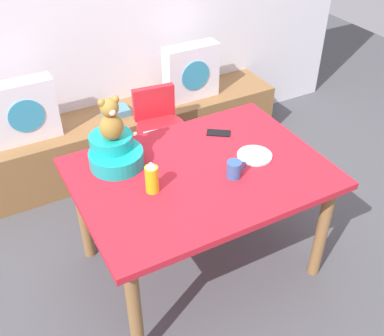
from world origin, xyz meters
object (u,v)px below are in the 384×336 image
(dining_table, at_px, (200,184))
(ketchup_bottle, at_px, (152,177))
(dinner_plate_near, at_px, (255,155))
(coffee_mug, at_px, (234,169))
(book_stack, at_px, (116,112))
(cell_phone, at_px, (218,133))
(infant_seat_teal, at_px, (115,152))
(pillow_floral_left, at_px, (24,111))
(teddy_bear, at_px, (111,120))
(pillow_floral_right, at_px, (191,72))
(highchair, at_px, (160,129))

(dining_table, bearing_deg, ketchup_bottle, -173.69)
(ketchup_bottle, relative_size, dinner_plate_near, 0.92)
(dining_table, relative_size, coffee_mug, 11.34)
(book_stack, distance_m, cell_phone, 1.06)
(infant_seat_teal, bearing_deg, cell_phone, -1.09)
(book_stack, xyz_separation_m, dinner_plate_near, (0.38, -1.28, 0.26))
(pillow_floral_left, bearing_deg, ketchup_bottle, -72.61)
(infant_seat_teal, relative_size, ketchup_bottle, 1.78)
(book_stack, bearing_deg, pillow_floral_left, -178.16)
(infant_seat_teal, relative_size, teddy_bear, 1.32)
(dining_table, xyz_separation_m, coffee_mug, (0.13, -0.13, 0.14))
(book_stack, relative_size, cell_phone, 1.39)
(book_stack, xyz_separation_m, cell_phone, (0.32, -0.97, 0.26))
(teddy_bear, bearing_deg, book_stack, 70.61)
(pillow_floral_left, xyz_separation_m, ketchup_bottle, (0.39, -1.26, 0.15))
(pillow_floral_right, relative_size, highchair, 0.56)
(pillow_floral_left, relative_size, infant_seat_teal, 1.33)
(dinner_plate_near, bearing_deg, cell_phone, 100.50)
(book_stack, xyz_separation_m, ketchup_bottle, (-0.26, -1.28, 0.34))
(pillow_floral_left, bearing_deg, coffee_mug, -58.55)
(pillow_floral_right, height_order, book_stack, pillow_floral_right)
(infant_seat_teal, xyz_separation_m, dinner_plate_near, (0.72, -0.32, -0.07))
(pillow_floral_right, distance_m, dining_table, 1.36)
(pillow_floral_left, distance_m, cell_phone, 1.36)
(book_stack, distance_m, dinner_plate_near, 1.36)
(pillow_floral_left, relative_size, ketchup_bottle, 2.38)
(infant_seat_teal, height_order, teddy_bear, teddy_bear)
(dining_table, bearing_deg, coffee_mug, -44.91)
(book_stack, xyz_separation_m, infant_seat_teal, (-0.34, -0.96, 0.32))
(infant_seat_teal, height_order, cell_phone, infant_seat_teal)
(coffee_mug, bearing_deg, pillow_floral_right, 70.93)
(infant_seat_teal, distance_m, teddy_bear, 0.21)
(pillow_floral_right, relative_size, infant_seat_teal, 1.33)
(ketchup_bottle, bearing_deg, dinner_plate_near, 0.26)
(teddy_bear, relative_size, coffee_mug, 2.08)
(ketchup_bottle, distance_m, cell_phone, 0.66)
(highchair, height_order, infant_seat_teal, infant_seat_teal)
(pillow_floral_right, bearing_deg, dining_table, -116.12)
(pillow_floral_left, height_order, dinner_plate_near, pillow_floral_left)
(dining_table, distance_m, coffee_mug, 0.23)
(highchair, distance_m, coffee_mug, 0.98)
(pillow_floral_left, xyz_separation_m, infant_seat_teal, (0.31, -0.94, 0.13))
(pillow_floral_left, height_order, teddy_bear, teddy_bear)
(pillow_floral_left, height_order, cell_phone, pillow_floral_left)
(dinner_plate_near, height_order, cell_phone, dinner_plate_near)
(coffee_mug, bearing_deg, dining_table, 135.09)
(book_stack, relative_size, infant_seat_teal, 0.61)
(infant_seat_teal, relative_size, cell_phone, 2.29)
(book_stack, bearing_deg, dining_table, -87.93)
(pillow_floral_left, bearing_deg, cell_phone, -44.27)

